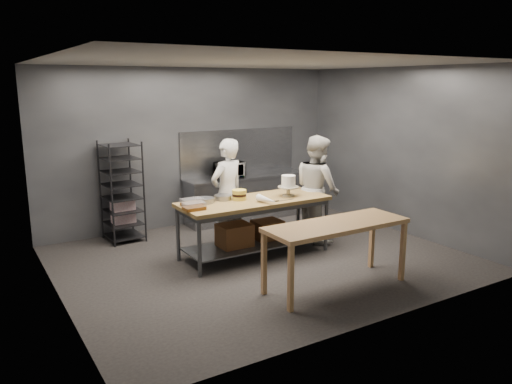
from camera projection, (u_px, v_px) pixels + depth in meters
ground at (262, 259)px, 7.85m from camera, size 6.00×6.00×0.00m
back_wall at (194, 147)px, 9.62m from camera, size 6.00×0.04×3.00m
work_table at (252, 221)px, 7.90m from camera, size 2.40×0.90×0.92m
near_counter at (337, 229)px, 6.60m from camera, size 2.00×0.70×0.90m
back_counter at (247, 197)px, 10.08m from camera, size 2.60×0.60×0.90m
splashback_panel at (239, 151)px, 10.14m from camera, size 2.60×0.02×0.90m
speed_rack at (122, 192)px, 8.63m from camera, size 0.64×0.69×1.75m
chef_behind at (227, 193)px, 8.29m from camera, size 0.76×0.61×1.83m
chef_right at (317, 188)px, 8.66m from camera, size 0.83×0.99×1.84m
microwave at (230, 170)px, 9.75m from camera, size 0.54×0.37×0.30m
frosted_cake_stand at (288, 183)px, 8.02m from camera, size 0.34×0.34×0.34m
layer_cake at (239, 195)px, 7.78m from camera, size 0.22×0.22×0.16m
cake_pans at (214, 199)px, 7.70m from camera, size 0.60×0.31×0.07m
piping_bag at (267, 200)px, 7.54m from camera, size 0.19×0.40×0.12m
offset_spatula at (281, 201)px, 7.72m from camera, size 0.36×0.02×0.02m
pastry_clamshells at (193, 204)px, 7.28m from camera, size 0.38×0.45×0.11m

